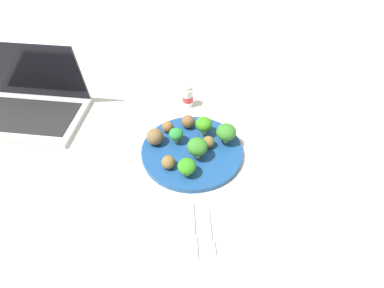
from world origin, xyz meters
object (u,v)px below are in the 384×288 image
object	(u,v)px
meatball_front_right	(168,127)
meatball_mid_left	(168,162)
broccoli_floret_front_left	(176,134)
broccoli_floret_near_rim	(187,166)
broccoli_floret_front_right	(204,124)
laptop	(31,104)
meatball_near_rim	(188,122)
yogurt_bottle	(188,97)
plate	(192,151)
broccoli_floret_mid_right	(226,132)
napkin	(200,231)
meatball_back_right	(208,142)
knife	(192,232)
meatball_mid_right	(155,137)
fork	(209,232)
broccoli_floret_back_left	(197,147)

from	to	relation	value
meatball_front_right	meatball_mid_left	distance (m)	0.14
broccoli_floret_front_left	broccoli_floret_near_rim	size ratio (longest dim) A/B	0.94
broccoli_floret_front_right	laptop	xyz separation A→B (m)	(-0.08, -0.54, -0.01)
meatball_near_rim	yogurt_bottle	distance (m)	0.12
plate	yogurt_bottle	size ratio (longest dim) A/B	3.78
plate	broccoli_floret_front_right	xyz separation A→B (m)	(-0.06, 0.03, 0.04)
broccoli_floret_mid_right	meatball_near_rim	world-z (taller)	broccoli_floret_mid_right
meatball_near_rim	yogurt_bottle	bearing A→B (deg)	-175.65
broccoli_floret_mid_right	napkin	distance (m)	0.29
meatball_back_right	yogurt_bottle	bearing A→B (deg)	-160.60
broccoli_floret_mid_right	yogurt_bottle	size ratio (longest dim) A/B	0.81
knife	yogurt_bottle	bearing A→B (deg)	-174.81
meatball_mid_right	yogurt_bottle	bearing A→B (deg)	158.48
meatball_mid_left	laptop	world-z (taller)	laptop
meatball_back_right	broccoli_floret_near_rim	bearing A→B (deg)	-26.60
plate	laptop	world-z (taller)	laptop
plate	fork	bearing A→B (deg)	11.77
broccoli_floret_front_right	plate	bearing A→B (deg)	-24.76
meatball_mid_left	meatball_near_rim	size ratio (longest dim) A/B	0.93
plate	napkin	bearing A→B (deg)	7.76
meatball_back_right	broccoli_floret_mid_right	bearing A→B (deg)	112.73
plate	meatball_mid_left	world-z (taller)	meatball_mid_left
meatball_mid_right	knife	size ratio (longest dim) A/B	0.32
broccoli_floret_front_left	broccoli_floret_front_right	xyz separation A→B (m)	(-0.04, 0.08, 0.01)
broccoli_floret_near_rim	meatball_mid_right	bearing A→B (deg)	-138.61
broccoli_floret_front_right	meatball_mid_right	bearing A→B (deg)	-71.31
broccoli_floret_back_left	laptop	size ratio (longest dim) A/B	0.18
meatball_front_right	meatball_near_rim	xyz separation A→B (m)	(-0.02, 0.06, 0.00)
laptop	plate	bearing A→B (deg)	74.45
broccoli_floret_front_right	laptop	size ratio (longest dim) A/B	0.17
napkin	plate	bearing A→B (deg)	-172.24
plate	broccoli_floret_back_left	world-z (taller)	broccoli_floret_back_left
fork	meatball_front_right	bearing A→B (deg)	-158.35
napkin	laptop	world-z (taller)	laptop
meatball_mid_left	yogurt_bottle	bearing A→B (deg)	173.82
broccoli_floret_front_right	meatball_mid_right	distance (m)	0.14
napkin	yogurt_bottle	distance (m)	0.46
napkin	broccoli_floret_front_left	bearing A→B (deg)	-163.63
broccoli_floret_back_left	meatball_front_right	xyz separation A→B (m)	(-0.10, -0.09, -0.02)
plate	meatball_back_right	size ratio (longest dim) A/B	8.35
broccoli_floret_front_right	meatball_near_rim	distance (m)	0.06
meatball_near_rim	knife	bearing A→B (deg)	5.49
meatball_front_right	laptop	size ratio (longest dim) A/B	0.10
plate	broccoli_floret_mid_right	size ratio (longest dim) A/B	4.67
broccoli_floret_back_left	meatball_back_right	world-z (taller)	broccoli_floret_back_left
meatball_back_right	yogurt_bottle	size ratio (longest dim) A/B	0.45
meatball_back_right	meatball_mid_left	bearing A→B (deg)	-50.87
broccoli_floret_back_left	yogurt_bottle	xyz separation A→B (m)	(-0.24, -0.04, -0.02)
broccoli_floret_front_left	meatball_back_right	distance (m)	0.09
knife	broccoli_floret_mid_right	bearing A→B (deg)	165.06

